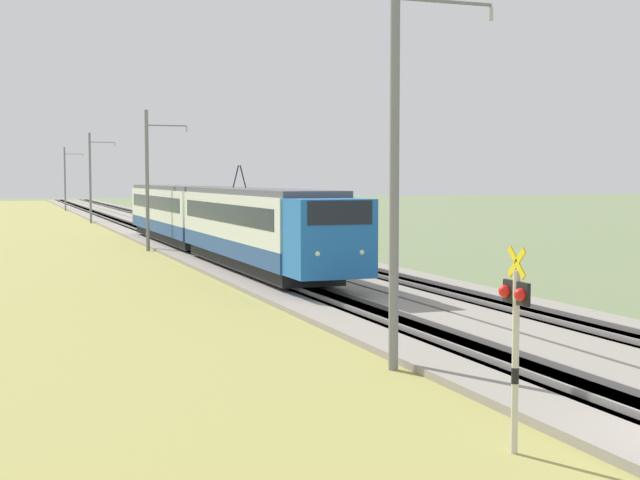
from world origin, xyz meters
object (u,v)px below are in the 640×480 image
crossing_signal_near (515,331)px  catenary_mast_near (397,162)px  passenger_train (209,216)px  catenary_mast_mid (148,179)px  catenary_mast_distant (65,178)px  catenary_mast_far (91,177)px

crossing_signal_near → catenary_mast_near: size_ratio=0.36×
passenger_train → catenary_mast_near: (-29.80, 2.46, 2.41)m
passenger_train → catenary_mast_mid: size_ratio=4.65×
passenger_train → catenary_mast_distant: 75.92m
passenger_train → catenary_mast_near: 30.00m
catenary_mast_mid → catenary_mast_distant: bearing=0.0°
passenger_train → catenary_mast_far: catenary_mast_far is taller
catenary_mast_mid → catenary_mast_far: bearing=0.0°
crossing_signal_near → catenary_mast_mid: size_ratio=0.40×
passenger_train → crossing_signal_near: (-36.03, 3.28, -0.32)m
catenary_mast_distant → crossing_signal_near: bearing=179.6°
catenary_mast_near → catenary_mast_distant: 105.65m
catenary_mast_near → catenary_mast_mid: bearing=-0.0°
catenary_mast_far → catenary_mast_near: bearing=180.0°
catenary_mast_far → catenary_mast_distant: bearing=-0.0°
catenary_mast_distant → catenary_mast_far: bearing=180.0°
crossing_signal_near → catenary_mast_mid: (41.45, -0.83, 2.33)m
crossing_signal_near → passenger_train: bearing=-95.2°
passenger_train → crossing_signal_near: bearing=-5.2°
catenary_mast_near → catenary_mast_distant: (105.65, -0.00, -0.33)m
catenary_mast_mid → passenger_train: bearing=-155.6°
passenger_train → catenary_mast_mid: 6.28m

